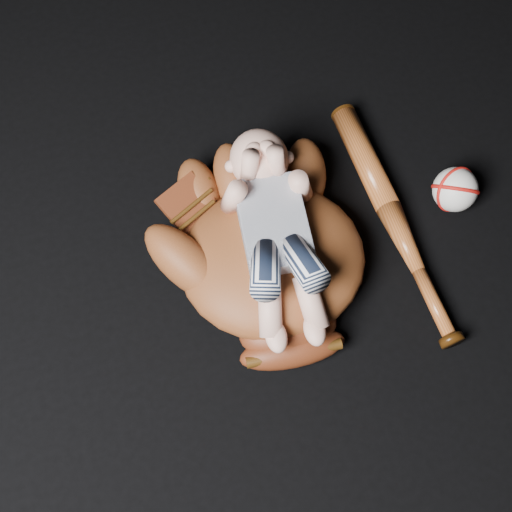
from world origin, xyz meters
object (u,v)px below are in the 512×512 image
at_px(baseball_glove, 272,255).
at_px(baseball_bat, 395,221).
at_px(newborn_baby, 278,238).
at_px(baseball, 455,189).

height_order(baseball_glove, baseball_bat, baseball_glove).
bearing_deg(baseball_glove, newborn_baby, 11.12).
bearing_deg(baseball_glove, baseball, 11.55).
xyz_separation_m(baseball_bat, baseball, (0.12, 0.02, 0.02)).
bearing_deg(baseball_bat, newborn_baby, -176.05).
bearing_deg(newborn_baby, baseball_bat, 11.84).
bearing_deg(baseball, baseball_bat, -172.35).
height_order(newborn_baby, baseball, newborn_baby).
bearing_deg(baseball, newborn_baby, -174.76).
height_order(baseball_glove, baseball, baseball_glove).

